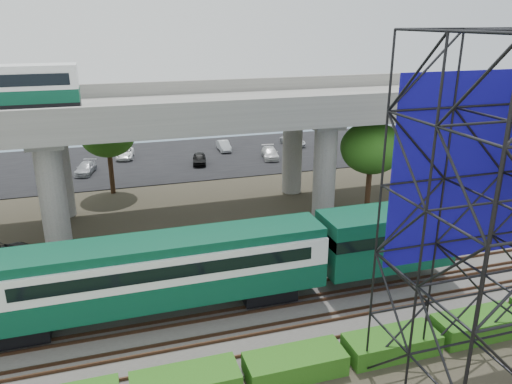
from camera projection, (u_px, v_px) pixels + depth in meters
name	position (u px, v px, depth m)	size (l,w,h in m)	color
ground	(247.00, 325.00, 26.43)	(140.00, 140.00, 0.00)	#474233
ballast_bed	(238.00, 304.00, 28.20)	(90.00, 12.00, 0.20)	slate
service_road	(207.00, 244.00, 35.89)	(90.00, 5.00, 0.08)	black
parking_lot	(164.00, 160.00, 57.08)	(90.00, 18.00, 0.08)	black
harbor_water	(146.00, 123.00, 76.92)	(140.00, 40.00, 0.03)	slate
rail_tracks	(238.00, 301.00, 28.14)	(90.00, 9.52, 0.16)	#472D1E
commuter_train	(189.00, 266.00, 26.54)	(29.30, 3.06, 4.30)	black
overpass	(175.00, 118.00, 37.87)	(80.00, 12.00, 12.40)	#9E9B93
hedge_strip	(295.00, 363.00, 22.65)	(34.60, 1.80, 1.20)	#255513
trees	(129.00, 155.00, 37.87)	(40.94, 16.94, 7.69)	#382314
parked_cars	(172.00, 155.00, 56.58)	(38.51, 9.38, 1.22)	silver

